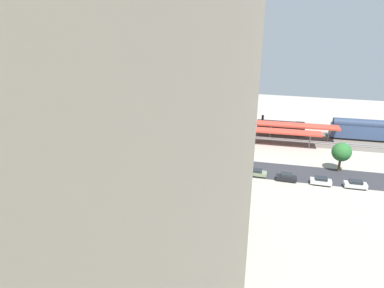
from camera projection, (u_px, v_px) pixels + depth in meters
The scene contains 28 objects.
ground_plane at pixel (236, 163), 77.67m from camera, with size 162.22×162.22×0.00m, color #9E998C.
rail_bed at pixel (247, 134), 98.01m from camera, with size 101.39×14.79×0.01m, color #665E54.
street_asphalt at pixel (234, 167), 75.49m from camera, with size 101.39×9.00×0.01m, color #2D2D33.
track_rails at pixel (247, 133), 97.95m from camera, with size 101.32×12.16×0.12m.
platform_canopy_near at pixel (217, 127), 90.83m from camera, with size 55.76×6.09×4.37m.
platform_canopy_far at pixel (243, 122), 95.47m from camera, with size 53.31×6.13×4.35m.
locomotive at pixel (283, 127), 97.82m from camera, with size 15.21×3.49×5.27m.
passenger_coach at pixel (365, 129), 91.75m from camera, with size 18.16×3.70×6.12m.
freight_coach_far at pixel (198, 124), 97.43m from camera, with size 17.67×3.53×5.82m.
parked_car_0 at pixel (355, 185), 65.87m from camera, with size 4.43×1.94×1.68m.
parked_car_1 at pixel (321, 181), 67.25m from camera, with size 4.21×1.78×1.69m.
parked_car_2 at pixel (286, 177), 68.92m from camera, with size 4.32×1.83×1.70m.
parked_car_3 at pixel (256, 173), 71.13m from camera, with size 4.66×1.91×1.57m.
parked_car_4 at pixel (227, 170), 72.18m from camera, with size 4.56×1.87×1.73m.
parked_car_5 at pixel (200, 167), 73.90m from camera, with size 4.57×2.09×1.71m.
parked_car_6 at pixel (172, 163), 75.85m from camera, with size 4.67×1.87×1.61m.
parked_car_7 at pixel (148, 160), 77.63m from camera, with size 4.49×1.89×1.73m.
construction_building at pixel (99, 179), 54.03m from camera, with size 31.60×19.82×14.40m, color yellow.
construction_roof_slab at pixel (94, 138), 51.40m from camera, with size 32.20×20.42×0.40m, color #B7B2A8.
box_truck_0 at pixel (164, 171), 69.79m from camera, with size 9.51×2.91×3.39m.
box_truck_1 at pixel (166, 173), 68.80m from camera, with size 9.97×3.09×3.56m.
box_truck_2 at pixel (114, 165), 72.33m from camera, with size 8.19×2.98×3.59m.
street_tree_0 at pixel (156, 132), 84.56m from camera, with size 5.28×5.28×7.47m.
street_tree_1 at pixel (201, 135), 79.82m from camera, with size 5.12×5.12×8.13m.
street_tree_2 at pixel (210, 132), 80.31m from camera, with size 6.18×6.18×9.17m.
street_tree_3 at pixel (342, 152), 71.86m from camera, with size 4.21×4.21×6.84m.
street_tree_4 at pixel (114, 127), 87.12m from camera, with size 5.94×5.94×8.31m.
traffic_light at pixel (136, 145), 75.57m from camera, with size 0.50×0.36×7.26m.
Camera 1 is at (-8.79, 71.21, 31.88)m, focal length 30.33 mm.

